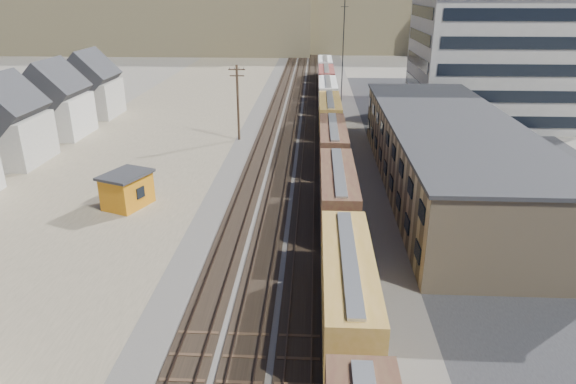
{
  "coord_description": "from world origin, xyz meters",
  "views": [
    {
      "loc": [
        1.63,
        -24.85,
        19.11
      ],
      "look_at": [
        -0.49,
        15.65,
        3.0
      ],
      "focal_mm": 32.0,
      "sensor_mm": 36.0,
      "label": 1
    }
  ],
  "objects_px": {
    "maintenance_shed": "(127,189)",
    "parked_car_blue": "(511,148)",
    "freight_train": "(331,125)",
    "utility_pole_north": "(238,101)"
  },
  "relations": [
    {
      "from": "maintenance_shed",
      "to": "parked_car_blue",
      "type": "relative_size",
      "value": 0.91
    },
    {
      "from": "freight_train",
      "to": "utility_pole_north",
      "type": "bearing_deg",
      "value": 168.62
    },
    {
      "from": "utility_pole_north",
      "to": "parked_car_blue",
      "type": "bearing_deg",
      "value": -7.92
    },
    {
      "from": "freight_train",
      "to": "utility_pole_north",
      "type": "xyz_separation_m",
      "value": [
        -12.3,
        2.48,
        2.5
      ]
    },
    {
      "from": "utility_pole_north",
      "to": "parked_car_blue",
      "type": "height_order",
      "value": "utility_pole_north"
    },
    {
      "from": "utility_pole_north",
      "to": "parked_car_blue",
      "type": "xyz_separation_m",
      "value": [
        34.41,
        -4.79,
        -4.46
      ]
    },
    {
      "from": "freight_train",
      "to": "maintenance_shed",
      "type": "relative_size",
      "value": 21.97
    },
    {
      "from": "utility_pole_north",
      "to": "maintenance_shed",
      "type": "relative_size",
      "value": 1.83
    },
    {
      "from": "parked_car_blue",
      "to": "utility_pole_north",
      "type": "bearing_deg",
      "value": 156.75
    },
    {
      "from": "utility_pole_north",
      "to": "freight_train",
      "type": "bearing_deg",
      "value": -11.38
    }
  ]
}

